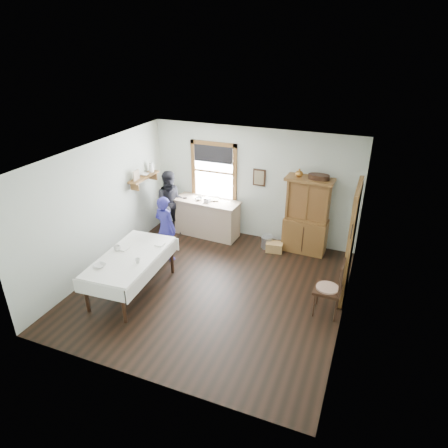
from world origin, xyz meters
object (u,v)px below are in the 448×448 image
(spindle_chair, at_px, (328,287))
(china_hutch, at_px, (307,216))
(pail, at_px, (267,242))
(woman_blue, at_px, (166,231))
(dining_table, at_px, (132,273))
(figure_dark, at_px, (172,206))
(work_counter, at_px, (207,218))
(wicker_basket, at_px, (274,247))

(spindle_chair, bearing_deg, china_hutch, 113.35)
(pail, bearing_deg, woman_blue, -145.87)
(spindle_chair, height_order, woman_blue, woman_blue)
(dining_table, distance_m, figure_dark, 2.52)
(work_counter, relative_size, figure_dark, 1.05)
(wicker_basket, bearing_deg, pail, 152.53)
(wicker_basket, xyz_separation_m, figure_dark, (-2.60, -0.10, 0.65))
(wicker_basket, bearing_deg, china_hutch, 25.06)
(spindle_chair, distance_m, woman_blue, 3.67)
(china_hutch, relative_size, figure_dark, 1.16)
(spindle_chair, bearing_deg, dining_table, -167.00)
(spindle_chair, distance_m, pail, 2.60)
(dining_table, height_order, spindle_chair, spindle_chair)
(woman_blue, bearing_deg, china_hutch, -137.94)
(work_counter, distance_m, wicker_basket, 1.84)
(spindle_chair, bearing_deg, woman_blue, 171.87)
(dining_table, xyz_separation_m, figure_dark, (-0.44, 2.45, 0.37))
(spindle_chair, relative_size, woman_blue, 0.79)
(work_counter, xyz_separation_m, pail, (1.58, -0.10, -0.32))
(dining_table, height_order, figure_dark, figure_dark)
(work_counter, bearing_deg, woman_blue, -100.85)
(work_counter, bearing_deg, pail, -0.07)
(woman_blue, bearing_deg, spindle_chair, -176.24)
(figure_dark, bearing_deg, wicker_basket, -32.56)
(china_hutch, xyz_separation_m, dining_table, (-2.78, -2.84, -0.49))
(spindle_chair, distance_m, wicker_basket, 2.39)
(china_hutch, distance_m, spindle_chair, 2.32)
(wicker_basket, bearing_deg, dining_table, -130.17)
(figure_dark, bearing_deg, spindle_chair, -57.97)
(work_counter, xyz_separation_m, spindle_chair, (3.26, -2.05, 0.09))
(work_counter, height_order, spindle_chair, spindle_chair)
(work_counter, bearing_deg, spindle_chair, -28.76)
(woman_blue, xyz_separation_m, figure_dark, (-0.44, 1.11, 0.07))
(work_counter, xyz_separation_m, woman_blue, (-0.36, -1.41, 0.23))
(wicker_basket, bearing_deg, spindle_chair, -51.56)
(china_hutch, distance_m, dining_table, 4.00)
(spindle_chair, height_order, figure_dark, figure_dark)
(pail, bearing_deg, spindle_chair, -49.36)
(wicker_basket, height_order, figure_dark, figure_dark)
(wicker_basket, bearing_deg, work_counter, 173.39)
(dining_table, bearing_deg, work_counter, 82.59)
(dining_table, bearing_deg, figure_dark, 100.22)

